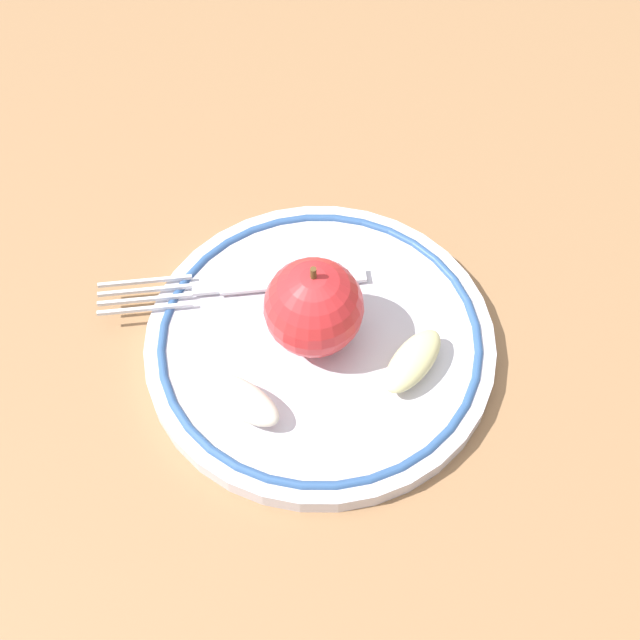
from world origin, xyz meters
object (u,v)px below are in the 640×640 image
object	(u,v)px
apple_slice_back	(413,364)
apple_red_whole	(314,307)
apple_slice_front	(242,399)
fork	(240,286)
plate	(320,343)

from	to	relation	value
apple_slice_back	apple_red_whole	bearing A→B (deg)	102.20
apple_slice_front	apple_slice_back	xyz separation A→B (m)	(0.04, -0.11, 0.00)
apple_red_whole	apple_slice_back	distance (m)	0.07
apple_slice_front	fork	bearing A→B (deg)	-51.00
plate	fork	bearing A→B (deg)	59.41
plate	apple_red_whole	distance (m)	0.04
apple_slice_front	apple_slice_back	size ratio (longest dim) A/B	1.00
apple_red_whole	apple_slice_back	size ratio (longest dim) A/B	1.32
plate	fork	xyz separation A→B (m)	(0.04, 0.06, 0.01)
apple_red_whole	apple_slice_front	world-z (taller)	apple_red_whole
apple_slice_front	fork	size ratio (longest dim) A/B	0.30
apple_red_whole	fork	distance (m)	0.07
plate	apple_slice_back	world-z (taller)	apple_slice_back
apple_red_whole	apple_slice_front	bearing A→B (deg)	146.24
plate	apple_slice_back	xyz separation A→B (m)	(-0.02, -0.06, 0.02)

